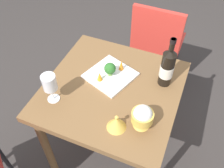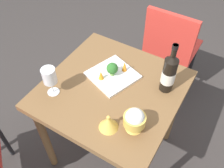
# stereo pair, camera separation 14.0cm
# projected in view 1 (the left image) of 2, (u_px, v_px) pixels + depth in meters

# --- Properties ---
(ground_plane) EXTENTS (8.00, 8.00, 0.00)m
(ground_plane) POSITION_uv_depth(u_px,v_px,m) (112.00, 149.00, 1.98)
(ground_plane) COLOR #383330
(dining_table) EXTENTS (0.76, 0.76, 0.74)m
(dining_table) POSITION_uv_depth(u_px,v_px,m) (112.00, 99.00, 1.51)
(dining_table) COLOR brown
(dining_table) RESTS_ON ground_plane
(chair_near_window) EXTENTS (0.40, 0.40, 0.85)m
(chair_near_window) POSITION_uv_depth(u_px,v_px,m) (157.00, 39.00, 2.07)
(chair_near_window) COLOR red
(chair_near_window) RESTS_ON ground_plane
(wine_bottle) EXTENTS (0.08, 0.08, 0.32)m
(wine_bottle) POSITION_uv_depth(u_px,v_px,m) (167.00, 67.00, 1.36)
(wine_bottle) COLOR black
(wine_bottle) RESTS_ON dining_table
(wine_glass) EXTENTS (0.08, 0.08, 0.18)m
(wine_glass) POSITION_uv_depth(u_px,v_px,m) (49.00, 83.00, 1.28)
(wine_glass) COLOR white
(wine_glass) RESTS_ON dining_table
(rice_bowl) EXTENTS (0.11, 0.11, 0.14)m
(rice_bowl) POSITION_uv_depth(u_px,v_px,m) (142.00, 117.00, 1.20)
(rice_bowl) COLOR gold
(rice_bowl) RESTS_ON dining_table
(rice_bowl_lid) EXTENTS (0.10, 0.10, 0.09)m
(rice_bowl_lid) POSITION_uv_depth(u_px,v_px,m) (116.00, 123.00, 1.22)
(rice_bowl_lid) COLOR gold
(rice_bowl_lid) RESTS_ON dining_table
(serving_plate) EXTENTS (0.32, 0.32, 0.02)m
(serving_plate) POSITION_uv_depth(u_px,v_px,m) (110.00, 75.00, 1.48)
(serving_plate) COLOR white
(serving_plate) RESTS_ON dining_table
(broccoli_floret) EXTENTS (0.07, 0.07, 0.09)m
(broccoli_floret) POSITION_uv_depth(u_px,v_px,m) (110.00, 69.00, 1.44)
(broccoli_floret) COLOR #729E4C
(broccoli_floret) RESTS_ON serving_plate
(carrot_garnish_left) EXTENTS (0.03, 0.03, 0.06)m
(carrot_garnish_left) POSITION_uv_depth(u_px,v_px,m) (100.00, 76.00, 1.43)
(carrot_garnish_left) COLOR orange
(carrot_garnish_left) RESTS_ON serving_plate
(carrot_garnish_right) EXTENTS (0.03, 0.03, 0.07)m
(carrot_garnish_right) POSITION_uv_depth(u_px,v_px,m) (122.00, 65.00, 1.48)
(carrot_garnish_right) COLOR orange
(carrot_garnish_right) RESTS_ON serving_plate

